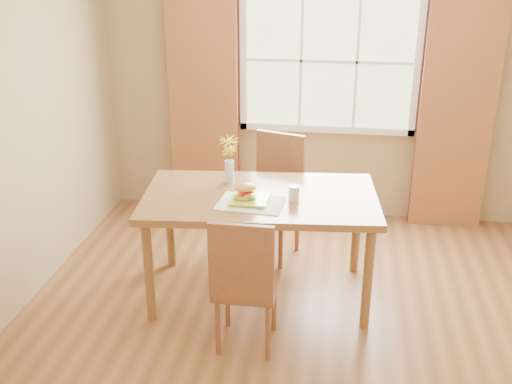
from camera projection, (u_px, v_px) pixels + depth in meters
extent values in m
cube|color=brown|center=(310.00, 321.00, 4.26)|extent=(4.20, 3.80, 0.02)
cube|color=tan|center=(328.00, 77.00, 5.49)|extent=(4.20, 0.02, 2.70)
cube|color=tan|center=(287.00, 308.00, 2.00)|extent=(4.20, 0.02, 2.70)
cube|color=tan|center=(3.00, 125.00, 4.03)|extent=(0.02, 3.80, 2.70)
cube|color=#B4C897|center=(329.00, 61.00, 5.40)|extent=(1.50, 0.02, 1.20)
cube|color=white|center=(326.00, 129.00, 5.62)|extent=(1.62, 0.04, 0.06)
cube|color=white|center=(243.00, 59.00, 5.48)|extent=(0.06, 0.04, 1.32)
cube|color=white|center=(418.00, 64.00, 5.27)|extent=(0.06, 0.04, 1.32)
cube|color=white|center=(329.00, 62.00, 5.38)|extent=(1.50, 0.03, 0.02)
cube|color=maroon|center=(204.00, 103.00, 5.62)|extent=(0.65, 0.08, 2.20)
cube|color=maroon|center=(457.00, 112.00, 5.31)|extent=(0.65, 0.08, 2.20)
cube|color=#8F6037|center=(260.00, 198.00, 4.30)|extent=(1.75, 1.09, 0.05)
cylinder|color=#8F6037|center=(149.00, 272.00, 4.13)|extent=(0.07, 0.07, 0.76)
cylinder|color=#8F6037|center=(368.00, 278.00, 4.06)|extent=(0.07, 0.07, 0.76)
cylinder|color=#8F6037|center=(170.00, 224.00, 4.85)|extent=(0.07, 0.07, 0.76)
cylinder|color=#8F6037|center=(356.00, 228.00, 4.77)|extent=(0.07, 0.07, 0.76)
cube|color=brown|center=(247.00, 286.00, 3.87)|extent=(0.40, 0.40, 0.04)
cube|color=brown|center=(241.00, 263.00, 3.60)|extent=(0.40, 0.03, 0.51)
cylinder|color=brown|center=(218.00, 328.00, 3.83)|extent=(0.03, 0.03, 0.41)
cylinder|color=brown|center=(268.00, 332.00, 3.78)|extent=(0.03, 0.03, 0.41)
cylinder|color=brown|center=(227.00, 300.00, 4.12)|extent=(0.03, 0.03, 0.41)
cylinder|color=brown|center=(274.00, 304.00, 4.08)|extent=(0.03, 0.03, 0.41)
cube|color=brown|center=(271.00, 205.00, 4.99)|extent=(0.54, 0.54, 0.04)
cube|color=brown|center=(281.00, 164.00, 5.03)|extent=(0.42, 0.17, 0.56)
cylinder|color=brown|center=(242.00, 235.00, 5.01)|extent=(0.04, 0.04, 0.44)
cylinder|color=brown|center=(281.00, 244.00, 4.86)|extent=(0.04, 0.04, 0.44)
cylinder|color=brown|center=(261.00, 219.00, 5.30)|extent=(0.04, 0.04, 0.44)
cylinder|color=brown|center=(297.00, 227.00, 5.15)|extent=(0.04, 0.04, 0.44)
cube|color=#EFF1CC|center=(251.00, 203.00, 4.14)|extent=(0.48, 0.37, 0.01)
cube|color=#ABE338|center=(250.00, 200.00, 4.17)|extent=(0.26, 0.26, 0.01)
ellipsoid|color=gold|center=(245.00, 197.00, 4.15)|extent=(0.19, 0.16, 0.04)
ellipsoid|color=#4C8C2D|center=(251.00, 197.00, 4.12)|extent=(0.09, 0.06, 0.01)
cylinder|color=red|center=(244.00, 193.00, 4.14)|extent=(0.08, 0.08, 0.01)
cylinder|color=red|center=(249.00, 191.00, 4.14)|extent=(0.08, 0.08, 0.01)
ellipsoid|color=gold|center=(245.00, 187.00, 4.12)|extent=(0.19, 0.16, 0.06)
cylinder|color=silver|center=(294.00, 193.00, 4.16)|extent=(0.07, 0.07, 0.11)
cylinder|color=silver|center=(294.00, 195.00, 4.17)|extent=(0.07, 0.07, 0.09)
cylinder|color=silver|center=(229.00, 171.00, 4.48)|extent=(0.07, 0.07, 0.17)
cylinder|color=silver|center=(230.00, 177.00, 4.50)|extent=(0.06, 0.06, 0.09)
cylinder|color=#3D7028|center=(229.00, 162.00, 4.45)|extent=(0.01, 0.01, 0.33)
cylinder|color=#3D7028|center=(231.00, 166.00, 4.45)|extent=(0.01, 0.01, 0.27)
cylinder|color=#3D7028|center=(228.00, 167.00, 4.48)|extent=(0.01, 0.01, 0.23)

